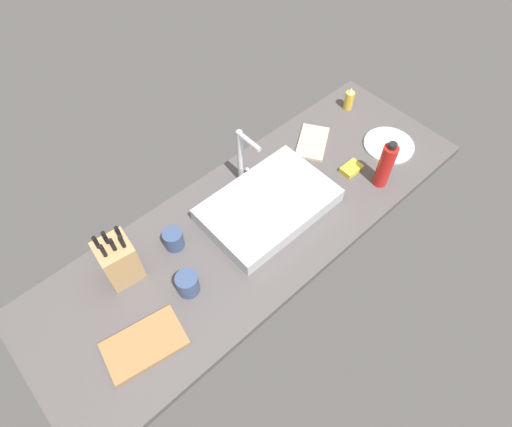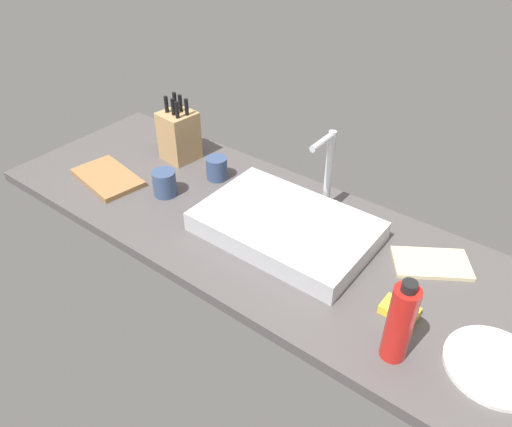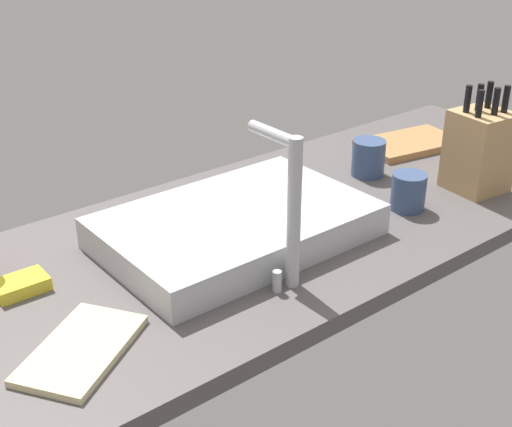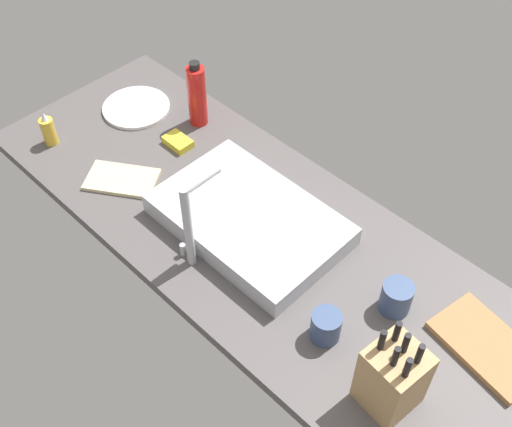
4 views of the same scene
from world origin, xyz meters
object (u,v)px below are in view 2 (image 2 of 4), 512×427
at_px(dish_towel, 431,263).
at_px(faucet, 328,168).
at_px(sink_basin, 286,226).
at_px(dish_sponge, 399,310).
at_px(knife_block, 179,135).
at_px(water_bottle, 400,323).
at_px(coffee_mug, 165,183).
at_px(cutting_board, 108,178).
at_px(dinner_plate, 495,366).
at_px(ceramic_cup, 217,168).

bearing_deg(dish_towel, faucet, 173.46).
distance_m(sink_basin, faucet, 0.22).
bearing_deg(dish_sponge, knife_block, 166.89).
distance_m(water_bottle, coffee_mug, 0.90).
bearing_deg(cutting_board, sink_basin, 10.79).
bearing_deg(water_bottle, dinner_plate, 27.76).
bearing_deg(knife_block, sink_basin, -7.15).
bearing_deg(faucet, coffee_mug, -152.36).
bearing_deg(knife_block, ceramic_cup, -0.55).
bearing_deg(ceramic_cup, coffee_mug, -111.42).
distance_m(knife_block, dish_sponge, 1.01).
bearing_deg(coffee_mug, ceramic_cup, 68.58).
bearing_deg(cutting_board, dish_sponge, 2.23).
bearing_deg(coffee_mug, cutting_board, -164.67).
distance_m(faucet, water_bottle, 0.57).
relative_size(cutting_board, dish_towel, 1.24).
distance_m(sink_basin, cutting_board, 0.68).
distance_m(cutting_board, dinner_plate, 1.31).
relative_size(sink_basin, dinner_plate, 2.30).
bearing_deg(sink_basin, dinner_plate, -9.30).
bearing_deg(water_bottle, cutting_board, 175.84).
bearing_deg(knife_block, cutting_board, -102.70).
bearing_deg(water_bottle, faucet, 136.96).
bearing_deg(dish_sponge, faucet, 144.88).
height_order(coffee_mug, ceramic_cup, coffee_mug).
height_order(faucet, dish_towel, faucet).
bearing_deg(coffee_mug, dish_towel, 13.52).
bearing_deg(ceramic_cup, cutting_board, -140.68).
height_order(sink_basin, knife_block, knife_block).
bearing_deg(dinner_plate, knife_block, 168.52).
height_order(sink_basin, dinner_plate, sink_basin).
distance_m(dish_towel, coffee_mug, 0.87).
distance_m(sink_basin, dish_sponge, 0.41).
relative_size(faucet, ceramic_cup, 3.43).
xyz_separation_m(cutting_board, water_bottle, (1.11, -0.08, 0.10)).
relative_size(water_bottle, dish_sponge, 2.53).
distance_m(sink_basin, water_bottle, 0.49).
relative_size(ceramic_cup, dish_sponge, 0.89).
xyz_separation_m(sink_basin, knife_block, (-0.58, 0.14, 0.06)).
height_order(water_bottle, dish_sponge, water_bottle).
height_order(water_bottle, dish_towel, water_bottle).
xyz_separation_m(faucet, coffee_mug, (-0.47, -0.25, -0.12)).
relative_size(sink_basin, dish_towel, 2.47).
bearing_deg(sink_basin, cutting_board, -169.21).
bearing_deg(cutting_board, coffee_mug, 15.33).
xyz_separation_m(faucet, knife_block, (-0.60, -0.04, -0.06)).
bearing_deg(faucet, water_bottle, -43.04).
distance_m(sink_basin, ceramic_cup, 0.39).
relative_size(cutting_board, dish_sponge, 2.87).
height_order(faucet, cutting_board, faucet).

